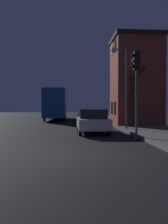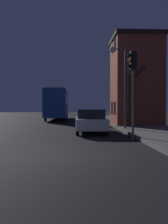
{
  "view_description": "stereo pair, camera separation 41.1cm",
  "coord_description": "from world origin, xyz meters",
  "px_view_note": "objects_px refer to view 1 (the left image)",
  "views": [
    {
      "loc": [
        -0.09,
        -7.9,
        1.69
      ],
      "look_at": [
        1.18,
        12.12,
        1.21
      ],
      "focal_mm": 35.0,
      "sensor_mm": 36.0,
      "label": 1
    },
    {
      "loc": [
        0.33,
        -7.92,
        1.69
      ],
      "look_at": [
        1.18,
        12.12,
        1.21
      ],
      "focal_mm": 35.0,
      "sensor_mm": 36.0,
      "label": 2
    }
  ],
  "objects_px": {
    "traffic_light": "(136,77)",
    "bare_tree": "(133,98)",
    "car_near_lane": "(92,120)",
    "car_mid_lane": "(86,116)",
    "bus": "(56,102)",
    "streetlamp": "(121,72)"
  },
  "relations": [
    {
      "from": "traffic_light",
      "to": "car_mid_lane",
      "type": "distance_m",
      "value": 12.86
    },
    {
      "from": "bare_tree",
      "to": "car_mid_lane",
      "type": "xyz_separation_m",
      "value": [
        -3.2,
        6.65,
        -1.67
      ]
    },
    {
      "from": "car_mid_lane",
      "to": "bus",
      "type": "bearing_deg",
      "value": 124.72
    },
    {
      "from": "traffic_light",
      "to": "car_near_lane",
      "type": "relative_size",
      "value": 1.03
    },
    {
      "from": "traffic_light",
      "to": "bare_tree",
      "type": "bearing_deg",
      "value": 75.03
    },
    {
      "from": "streetlamp",
      "to": "car_near_lane",
      "type": "xyz_separation_m",
      "value": [
        -2.16,
        -1.05,
        -3.34
      ]
    },
    {
      "from": "traffic_light",
      "to": "bus",
      "type": "relative_size",
      "value": 0.44
    },
    {
      "from": "streetlamp",
      "to": "bus",
      "type": "relative_size",
      "value": 0.56
    },
    {
      "from": "car_near_lane",
      "to": "car_mid_lane",
      "type": "bearing_deg",
      "value": 88.4
    },
    {
      "from": "bare_tree",
      "to": "car_mid_lane",
      "type": "bearing_deg",
      "value": 115.72
    },
    {
      "from": "streetlamp",
      "to": "car_near_lane",
      "type": "bearing_deg",
      "value": -154.18
    },
    {
      "from": "car_near_lane",
      "to": "bus",
      "type": "bearing_deg",
      "value": 102.71
    },
    {
      "from": "traffic_light",
      "to": "bus",
      "type": "xyz_separation_m",
      "value": [
        -5.13,
        17.55,
        -0.93
      ]
    },
    {
      "from": "bus",
      "to": "car_near_lane",
      "type": "bearing_deg",
      "value": -77.29
    },
    {
      "from": "streetlamp",
      "to": "traffic_light",
      "type": "height_order",
      "value": "streetlamp"
    },
    {
      "from": "car_mid_lane",
      "to": "streetlamp",
      "type": "bearing_deg",
      "value": -76.98
    },
    {
      "from": "bare_tree",
      "to": "streetlamp",
      "type": "bearing_deg",
      "value": -129.48
    },
    {
      "from": "streetlamp",
      "to": "traffic_light",
      "type": "relative_size",
      "value": 1.28
    },
    {
      "from": "streetlamp",
      "to": "traffic_light",
      "type": "distance_m",
      "value": 4.39
    },
    {
      "from": "bare_tree",
      "to": "car_near_lane",
      "type": "bearing_deg",
      "value": -142.83
    },
    {
      "from": "bare_tree",
      "to": "car_near_lane",
      "type": "height_order",
      "value": "bare_tree"
    },
    {
      "from": "bus",
      "to": "bare_tree",
      "type": "bearing_deg",
      "value": -60.2
    }
  ]
}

